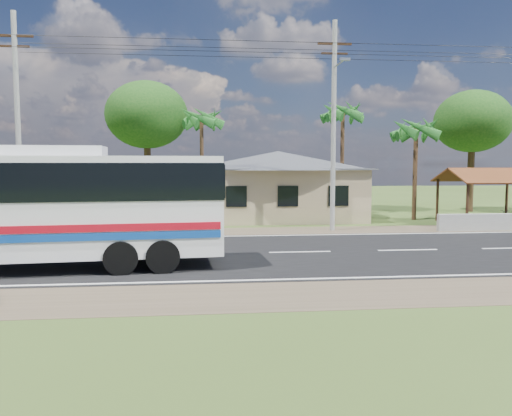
{
  "coord_description": "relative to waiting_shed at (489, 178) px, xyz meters",
  "views": [
    {
      "loc": [
        -3.76,
        -19.54,
        3.53
      ],
      "look_at": [
        -1.68,
        1.0,
        1.73
      ],
      "focal_mm": 35.0,
      "sensor_mm": 36.0,
      "label": 1
    }
  ],
  "objects": [
    {
      "name": "palm_mid",
      "position": [
        -7.0,
        7.0,
        4.43
      ],
      "size": [
        2.8,
        2.8,
        8.2
      ],
      "color": "#47301E",
      "rests_on": "ground"
    },
    {
      "name": "motorcycle",
      "position": [
        -0.71,
        -2.1,
        -2.23
      ],
      "size": [
        1.98,
        0.96,
        1.0
      ],
      "primitive_type": "imported",
      "rotation": [
        0.0,
        0.0,
        1.73
      ],
      "color": "black",
      "rests_on": "ground"
    },
    {
      "name": "palm_near",
      "position": [
        -3.5,
        2.5,
        2.98
      ],
      "size": [
        2.8,
        2.8,
        6.7
      ],
      "color": "#47301E",
      "rests_on": "ground"
    },
    {
      "name": "tree_behind_house",
      "position": [
        -21.0,
        9.5,
        4.39
      ],
      "size": [
        6.0,
        6.0,
        9.61
      ],
      "color": "#47301E",
      "rests_on": "ground"
    },
    {
      "name": "concrete_barrier",
      "position": [
        -1.0,
        -2.9,
        -2.28
      ],
      "size": [
        7.0,
        0.3,
        0.9
      ],
      "primitive_type": "cube",
      "color": "#9E9E99",
      "rests_on": "ground"
    },
    {
      "name": "waiting_shed",
      "position": [
        0.0,
        0.0,
        0.0
      ],
      "size": [
        5.2,
        4.48,
        3.35
      ],
      "color": "#331E12",
      "rests_on": "ground"
    },
    {
      "name": "utility_poles",
      "position": [
        -10.33,
        -2.01,
        3.04
      ],
      "size": [
        32.8,
        2.22,
        11.0
      ],
      "color": "#9E9E99",
      "rests_on": "ground"
    },
    {
      "name": "ground",
      "position": [
        -13.0,
        -8.5,
        -2.73
      ],
      "size": [
        120.0,
        120.0,
        0.0
      ],
      "primitive_type": "plane",
      "color": "#354B1A",
      "rests_on": "ground"
    },
    {
      "name": "road",
      "position": [
        -13.0,
        -8.5,
        -2.72
      ],
      "size": [
        120.0,
        16.0,
        0.03
      ],
      "color": "black",
      "rests_on": "ground"
    },
    {
      "name": "tree_behind_shed",
      "position": [
        3.0,
        7.5,
        3.95
      ],
      "size": [
        5.6,
        5.6,
        9.02
      ],
      "color": "#47301E",
      "rests_on": "ground"
    },
    {
      "name": "house",
      "position": [
        -12.0,
        4.5,
        -0.09
      ],
      "size": [
        12.4,
        10.0,
        5.0
      ],
      "color": "tan",
      "rests_on": "ground"
    },
    {
      "name": "palm_far",
      "position": [
        -17.0,
        7.5,
        3.95
      ],
      "size": [
        2.8,
        2.8,
        7.7
      ],
      "color": "#47301E",
      "rests_on": "ground"
    },
    {
      "name": "coach_bus",
      "position": [
        -22.87,
        -10.96,
        -0.37
      ],
      "size": [
        13.5,
        3.9,
        4.13
      ],
      "rotation": [
        0.0,
        0.0,
        0.08
      ],
      "color": "silver",
      "rests_on": "ground"
    }
  ]
}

